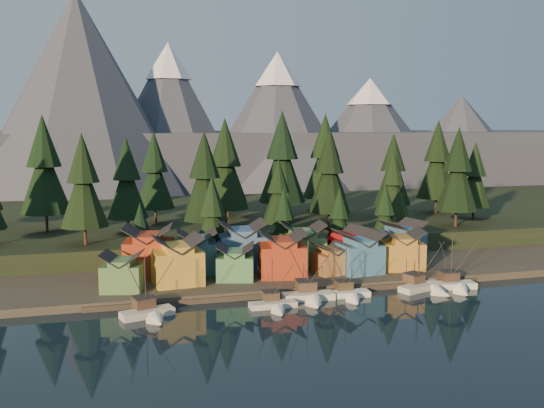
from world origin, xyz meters
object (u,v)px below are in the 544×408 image
object	(u,v)px
boat_5	(426,280)
boat_6	(455,278)
boat_3	(310,288)
house_back_1	(197,250)
boat_0	(149,305)
boat_2	(274,299)
house_back_0	(149,250)
house_front_1	(177,259)
house_front_0	(122,270)
boat_4	(348,288)

from	to	relation	value
boat_5	boat_6	bearing A→B (deg)	-25.19
boat_3	house_back_1	xyz separation A→B (m)	(-18.19, 22.18, 3.90)
boat_0	house_back_1	bearing A→B (deg)	47.41
boat_2	boat_6	size ratio (longest dim) A/B	0.83
house_back_0	house_front_1	bearing A→B (deg)	-47.37
house_front_1	house_back_0	world-z (taller)	house_back_0
house_front_0	boat_4	bearing A→B (deg)	-1.73
boat_0	boat_4	size ratio (longest dim) A/B	1.13
boat_5	house_back_1	xyz separation A→B (m)	(-42.88, 21.75, 4.19)
boat_0	house_front_1	xyz separation A→B (m)	(6.79, 16.21, 4.20)
boat_5	house_back_0	size ratio (longest dim) A/B	1.03
boat_6	boat_3	bearing A→B (deg)	-173.52
boat_5	house_back_0	xyz separation A→B (m)	(-53.13, 21.42, 4.95)
boat_3	house_front_1	xyz separation A→B (m)	(-23.36, 13.83, 4.12)
boat_0	boat_5	bearing A→B (deg)	-13.69
boat_5	boat_2	bearing A→B (deg)	165.88
boat_0	boat_2	world-z (taller)	boat_0
house_back_1	boat_5	bearing A→B (deg)	-20.76
house_back_0	boat_6	bearing A→B (deg)	-9.96
house_front_0	house_front_1	world-z (taller)	house_front_1
boat_2	boat_5	distance (m)	32.72
boat_5	boat_3	bearing A→B (deg)	160.82
house_front_0	house_back_1	bearing A→B (deg)	47.36
boat_6	house_back_0	xyz separation A→B (m)	(-59.43, 21.97, 4.73)
boat_6	house_front_1	xyz separation A→B (m)	(-54.35, 13.94, 4.19)
boat_3	house_front_0	world-z (taller)	boat_3
boat_6	house_back_1	xyz separation A→B (m)	(-49.18, 22.30, 3.97)
boat_5	house_front_0	distance (m)	59.99
house_front_0	house_back_0	distance (m)	11.91
boat_2	boat_5	bearing A→B (deg)	6.02
house_front_1	house_back_1	distance (m)	9.83
boat_2	boat_3	world-z (taller)	boat_3
boat_5	house_front_1	xyz separation A→B (m)	(-48.05, 13.39, 4.41)
boat_4	house_front_1	bearing A→B (deg)	159.16
boat_6	house_front_1	size ratio (longest dim) A/B	1.21
house_back_1	house_back_0	bearing A→B (deg)	-172.04
boat_0	boat_5	size ratio (longest dim) A/B	1.03
boat_2	house_back_0	world-z (taller)	house_back_0
boat_3	boat_4	bearing A→B (deg)	3.83
boat_4	house_front_0	bearing A→B (deg)	167.69
boat_2	house_back_1	world-z (taller)	house_back_1
house_back_0	house_back_1	xyz separation A→B (m)	(10.25, 0.33, -0.75)
boat_4	house_back_0	xyz separation A→B (m)	(-36.27, 21.91, 5.12)
boat_3	boat_2	bearing A→B (deg)	-154.67
boat_6	house_front_1	world-z (taller)	house_front_1
boat_3	house_front_0	size ratio (longest dim) A/B	1.41
boat_5	boat_6	distance (m)	6.33
boat_6	house_back_1	size ratio (longest dim) A/B	1.31
house_back_0	house_back_1	bearing A→B (deg)	12.15
boat_0	boat_5	xyz separation A→B (m)	(54.84, 2.82, -0.21)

